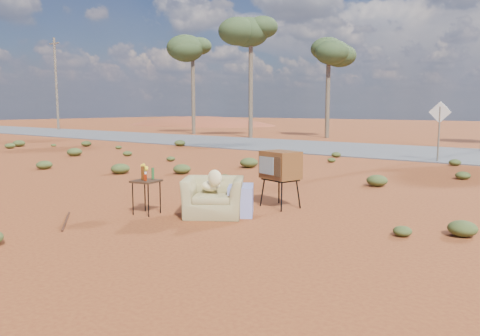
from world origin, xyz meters
The scene contains 13 objects.
ground centered at (0.00, 0.00, 0.00)m, with size 140.00×140.00×0.00m, color brown.
highway centered at (0.00, 15.00, 0.02)m, with size 140.00×7.00×0.04m, color #565659.
dirt_mound centered at (-30.00, 34.00, 0.00)m, with size 26.00×18.00×2.00m, color #963D24.
armchair centered at (0.62, 0.61, 0.44)m, with size 1.37×1.36×0.93m.
tv_unit centered at (1.14, 1.87, 0.83)m, with size 0.82×0.72×1.12m.
side_table centered at (-0.54, -0.10, 0.66)m, with size 0.52×0.52×0.90m.
rusty_bar centered at (-1.16, -1.38, 0.02)m, with size 0.04×0.04×1.36m, color #4A2113.
road_sign centered at (1.50, 12.00, 1.50)m, with size 0.78×0.06×2.19m.
eucalyptus_far_left centered at (-18.00, 20.00, 5.94)m, with size 3.20×3.20×7.10m.
eucalyptus_left centered at (-12.00, 19.00, 6.92)m, with size 3.20×3.20×8.10m.
eucalyptus_near_left centered at (-8.00, 22.00, 5.45)m, with size 3.20×3.20×6.60m.
utility_pole_west centered at (-32.00, 17.50, 4.15)m, with size 1.40×0.20×8.00m.
scrub_patch centered at (-0.82, 4.41, 0.14)m, with size 17.49×8.07×0.33m.
Camera 1 is at (6.01, -5.84, 1.96)m, focal length 35.00 mm.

